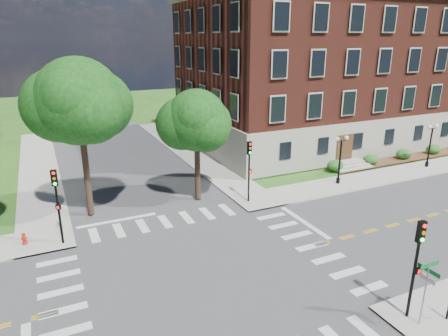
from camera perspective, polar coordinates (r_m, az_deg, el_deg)
name	(u,v)px	position (r m, az deg, el deg)	size (l,w,h in m)	color
ground	(204,274)	(22.54, -2.85, -14.93)	(160.00, 160.00, 0.00)	#295818
road_ew	(204,274)	(22.54, -2.85, -14.92)	(90.00, 12.00, 0.01)	#3D3D3F
road_ns	(204,274)	(22.54, -2.85, -14.91)	(12.00, 90.00, 0.01)	#3D3D3F
sidewalk_ne	(285,162)	(41.65, 8.74, 0.86)	(34.00, 34.00, 0.12)	#9E9B93
crosswalk_east	(312,246)	(25.71, 12.44, -10.89)	(2.20, 10.20, 0.02)	silver
stop_bar_east	(304,222)	(28.69, 11.39, -7.61)	(0.40, 5.50, 0.00)	silver
main_building	(319,72)	(50.40, 13.36, 13.19)	(30.60, 22.40, 16.50)	#9E9B8C
shrub_row	(403,160)	(45.95, 24.15, 1.01)	(18.00, 2.00, 1.30)	#224E1A
tree_c	(79,102)	(28.40, -20.06, 8.88)	(5.85, 5.85, 11.08)	black
tree_d	(196,121)	(29.98, -3.96, 6.76)	(4.65, 4.65, 8.63)	black
traffic_signal_se	(417,257)	(19.68, 25.85, -11.43)	(0.35, 0.40, 4.80)	black
traffic_signal_ne	(249,164)	(30.27, 3.62, 0.61)	(0.36, 0.41, 4.80)	black
traffic_signal_nw	(57,197)	(25.95, -22.77, -3.89)	(0.38, 0.46, 4.80)	black
twin_lamp_west	(340,157)	(35.70, 16.26, 1.53)	(1.36, 0.36, 4.23)	black
twin_lamp_east	(430,143)	(43.74, 27.38, 3.19)	(1.36, 0.36, 4.23)	black
street_sign_pole	(427,282)	(19.85, 26.99, -14.27)	(1.10, 1.10, 3.10)	gray
fire_hydrant	(24,239)	(27.87, -26.64, -9.06)	(0.35, 0.35, 0.75)	#A91A0D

